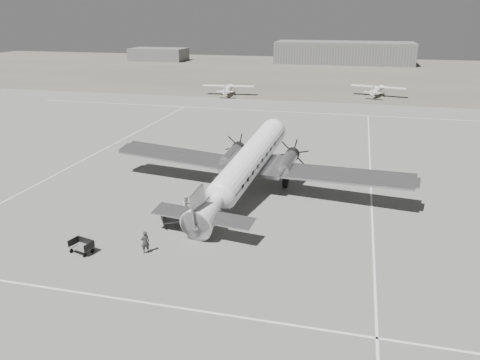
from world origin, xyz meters
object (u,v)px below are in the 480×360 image
(shed_secondary, at_px, (159,54))
(passenger, at_px, (194,202))
(light_plane_right, at_px, (378,91))
(baggage_cart_near, at_px, (174,219))
(ramp_agent, at_px, (187,206))
(light_plane_left, at_px, (228,90))
(dc3_airliner, at_px, (246,167))
(hangar_main, at_px, (344,53))
(baggage_cart_far, at_px, (82,247))
(ground_crew, at_px, (145,242))

(shed_secondary, distance_m, passenger, 127.88)
(shed_secondary, distance_m, light_plane_right, 89.00)
(baggage_cart_near, xyz_separation_m, ramp_agent, (0.33, 1.84, 0.33))
(light_plane_left, height_order, passenger, light_plane_left)
(light_plane_right, bearing_deg, shed_secondary, 155.17)
(shed_secondary, height_order, dc3_airliner, dc3_airliner)
(dc3_airliner, bearing_deg, hangar_main, 96.53)
(dc3_airliner, xyz_separation_m, light_plane_left, (-15.45, 50.53, -1.59))
(hangar_main, bearing_deg, baggage_cart_far, -95.16)
(hangar_main, distance_m, light_plane_left, 69.51)
(light_plane_right, distance_m, ramp_agent, 63.07)
(hangar_main, height_order, shed_secondary, hangar_main)
(ground_crew, bearing_deg, hangar_main, -137.41)
(hangar_main, relative_size, dc3_airliner, 1.52)
(ground_crew, distance_m, ramp_agent, 6.26)
(baggage_cart_near, height_order, passenger, passenger)
(ground_crew, relative_size, passenger, 1.05)
(baggage_cart_near, bearing_deg, light_plane_left, 67.98)
(light_plane_right, bearing_deg, dc3_airliner, -87.89)
(dc3_airliner, bearing_deg, ramp_agent, -115.50)
(hangar_main, distance_m, dc3_airliner, 117.41)
(shed_secondary, height_order, light_plane_right, shed_secondary)
(dc3_airliner, bearing_deg, baggage_cart_near, -110.13)
(ground_crew, bearing_deg, dc3_airliner, -153.66)
(hangar_main, bearing_deg, ramp_agent, -93.27)
(ramp_agent, height_order, passenger, ramp_agent)
(baggage_cart_far, bearing_deg, baggage_cart_near, 65.66)
(hangar_main, distance_m, light_plane_right, 62.13)
(baggage_cart_far, bearing_deg, ramp_agent, 71.62)
(shed_secondary, bearing_deg, baggage_cart_far, -68.84)
(passenger, bearing_deg, shed_secondary, 8.05)
(dc3_airliner, relative_size, passenger, 18.38)
(hangar_main, bearing_deg, baggage_cart_near, -93.38)
(shed_secondary, relative_size, light_plane_left, 1.78)
(ground_crew, bearing_deg, shed_secondary, -111.08)
(dc3_airliner, bearing_deg, baggage_cart_far, -115.06)
(hangar_main, distance_m, ground_crew, 129.00)
(ramp_agent, relative_size, passenger, 1.16)
(passenger, bearing_deg, light_plane_left, -3.92)
(light_plane_right, relative_size, baggage_cart_near, 5.39)
(ramp_agent, bearing_deg, light_plane_right, 18.24)
(dc3_airliner, relative_size, light_plane_left, 2.74)
(ground_crew, bearing_deg, baggage_cart_near, -137.66)
(light_plane_left, height_order, ramp_agent, light_plane_left)
(light_plane_right, height_order, baggage_cart_near, light_plane_right)
(light_plane_left, distance_m, light_plane_right, 28.30)
(light_plane_left, bearing_deg, baggage_cart_near, -84.29)
(passenger, bearing_deg, ground_crew, 157.44)
(dc3_airliner, relative_size, baggage_cart_far, 17.60)
(light_plane_left, xyz_separation_m, light_plane_right, (27.79, 5.36, 0.03))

